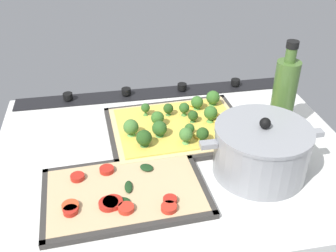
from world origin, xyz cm
name	(u,v)px	position (x,y,z in cm)	size (l,w,h in cm)	color
ground_plane	(174,156)	(0.00, 0.00, -1.50)	(85.87, 67.39, 3.00)	silver
stove_control_panel	(155,92)	(0.00, -30.20, 0.54)	(82.43, 7.00, 2.60)	black
baking_tray_front	(177,130)	(-2.71, -8.59, 0.36)	(36.82, 29.67, 1.30)	#33302D
broccoli_pizza	(180,124)	(-3.21, -8.14, 2.17)	(34.31, 27.15, 5.89)	#D3B77F
baking_tray_back	(125,193)	(13.03, 13.55, 0.38)	(34.73, 23.68, 1.30)	#33302D
veggie_pizza_back	(123,192)	(13.42, 13.93, 1.10)	(32.21, 21.17, 1.90)	tan
cooking_pot	(261,150)	(-17.18, 11.11, 5.80)	(27.70, 20.91, 13.91)	gray
oil_bottle	(284,95)	(-28.64, -4.09, 10.29)	(5.83, 5.83, 24.33)	#476B2D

